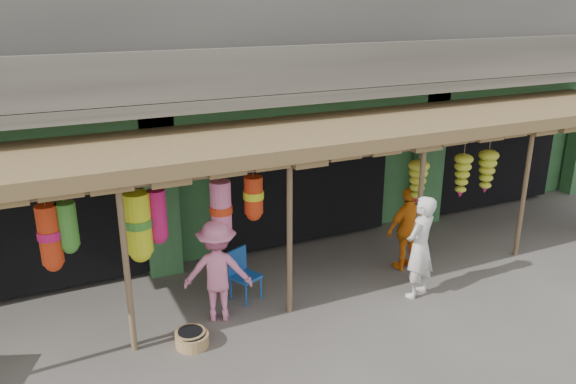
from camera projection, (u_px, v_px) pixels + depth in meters
name	position (u px, v px, depth m)	size (l,w,h in m)	color
ground	(361.00, 287.00, 9.97)	(80.00, 80.00, 0.00)	#514C47
building	(254.00, 66.00, 13.03)	(16.40, 6.80, 7.00)	gray
awning	(335.00, 137.00, 9.75)	(14.00, 2.70, 2.79)	brown
blue_chair	(242.00, 271.00, 9.45)	(0.56, 0.56, 0.88)	#194FA4
basket_mid	(192.00, 340.00, 8.24)	(0.49, 0.49, 0.19)	olive
basket_right	(191.00, 338.00, 8.29)	(0.45, 0.45, 0.21)	#A58C4D
person_front	(420.00, 247.00, 9.40)	(0.66, 0.43, 1.80)	silver
person_vendor	(408.00, 229.00, 10.41)	(0.94, 0.39, 1.60)	orange
person_shopper	(218.00, 271.00, 8.73)	(1.07, 0.62, 1.66)	pink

